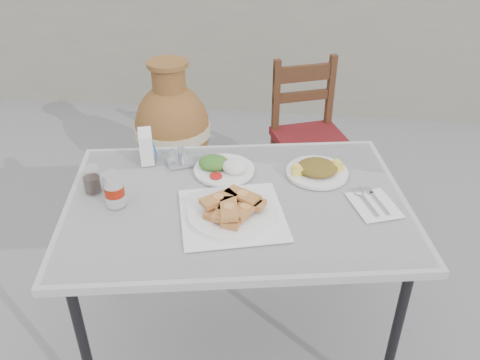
# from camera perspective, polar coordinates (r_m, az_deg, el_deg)

# --- Properties ---
(ground) EXTENTS (80.00, 80.00, 0.00)m
(ground) POSITION_cam_1_polar(r_m,az_deg,el_deg) (2.40, 0.94, -16.87)
(ground) COLOR slate
(ground) RESTS_ON ground
(cafe_table) EXTENTS (1.39, 1.07, 0.76)m
(cafe_table) POSITION_cam_1_polar(r_m,az_deg,el_deg) (1.90, -0.37, -3.48)
(cafe_table) COLOR black
(cafe_table) RESTS_ON ground
(pide_plate) EXTENTS (0.44, 0.44, 0.07)m
(pide_plate) POSITION_cam_1_polar(r_m,az_deg,el_deg) (1.77, -0.88, -3.08)
(pide_plate) COLOR white
(pide_plate) RESTS_ON cafe_table
(salad_rice_plate) EXTENTS (0.24, 0.24, 0.06)m
(salad_rice_plate) POSITION_cam_1_polar(r_m,az_deg,el_deg) (2.02, -1.87, 1.51)
(salad_rice_plate) COLOR white
(salad_rice_plate) RESTS_ON cafe_table
(salad_chopped_plate) EXTENTS (0.25, 0.25, 0.05)m
(salad_chopped_plate) POSITION_cam_1_polar(r_m,az_deg,el_deg) (2.03, 8.66, 1.18)
(salad_chopped_plate) COLOR white
(salad_chopped_plate) RESTS_ON cafe_table
(soda_can) EXTENTS (0.07, 0.07, 0.13)m
(soda_can) POSITION_cam_1_polar(r_m,az_deg,el_deg) (1.86, -13.96, -1.00)
(soda_can) COLOR silver
(soda_can) RESTS_ON cafe_table
(cola_glass) EXTENTS (0.07, 0.07, 0.10)m
(cola_glass) POSITION_cam_1_polar(r_m,az_deg,el_deg) (1.97, -16.30, -0.10)
(cola_glass) COLOR white
(cola_glass) RESTS_ON cafe_table
(napkin_holder) EXTENTS (0.09, 0.12, 0.13)m
(napkin_holder) POSITION_cam_1_polar(r_m,az_deg,el_deg) (2.11, -10.49, 3.73)
(napkin_holder) COLOR white
(napkin_holder) RESTS_ON cafe_table
(condiment_caddy) EXTENTS (0.13, 0.12, 0.07)m
(condiment_caddy) POSITION_cam_1_polar(r_m,az_deg,el_deg) (2.08, -6.76, 2.39)
(condiment_caddy) COLOR silver
(condiment_caddy) RESTS_ON cafe_table
(cutlery_napkin) EXTENTS (0.21, 0.23, 0.01)m
(cutlery_napkin) POSITION_cam_1_polar(r_m,az_deg,el_deg) (1.90, 14.56, -2.45)
(cutlery_napkin) COLOR white
(cutlery_napkin) RESTS_ON cafe_table
(chair) EXTENTS (0.51, 0.51, 0.88)m
(chair) POSITION_cam_1_polar(r_m,az_deg,el_deg) (2.99, 7.75, 4.96)
(chair) COLOR #3D1D10
(chair) RESTS_ON ground
(terracotta_urn) EXTENTS (0.47, 0.47, 0.83)m
(terracotta_urn) POSITION_cam_1_polar(r_m,az_deg,el_deg) (3.22, -7.57, 5.62)
(terracotta_urn) COLOR brown
(terracotta_urn) RESTS_ON ground
(back_wall) EXTENTS (6.00, 0.25, 1.20)m
(back_wall) POSITION_cam_1_polar(r_m,az_deg,el_deg) (4.24, 4.86, 15.62)
(back_wall) COLOR gray
(back_wall) RESTS_ON ground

